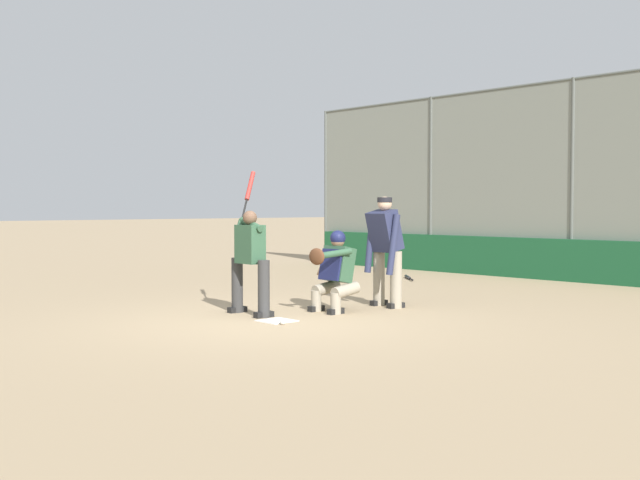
{
  "coord_description": "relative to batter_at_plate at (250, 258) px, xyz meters",
  "views": [
    {
      "loc": [
        -7.61,
        6.41,
        1.51
      ],
      "look_at": [
        0.21,
        -1.0,
        1.05
      ],
      "focal_mm": 42.0,
      "sensor_mm": 36.0,
      "label": 1
    }
  ],
  "objects": [
    {
      "name": "batter_at_plate",
      "position": [
        0.0,
        0.0,
        0.0
      ],
      "size": [
        0.95,
        0.66,
        2.06
      ],
      "rotation": [
        0.0,
        0.0,
        -0.06
      ],
      "color": "#333333",
      "rests_on": "ground_plane"
    },
    {
      "name": "catcher_behind_plate",
      "position": [
        -0.59,
        -1.08,
        -0.19
      ],
      "size": [
        0.62,
        0.72,
        1.19
      ],
      "rotation": [
        0.0,
        0.0,
        -0.0
      ],
      "color": "gray",
      "rests_on": "ground_plane"
    },
    {
      "name": "home_plate_marker",
      "position": [
        -0.72,
        0.12,
        -0.8
      ],
      "size": [
        0.43,
        0.43,
        0.01
      ],
      "primitive_type": "cube",
      "color": "white",
      "rests_on": "ground_plane"
    },
    {
      "name": "ground_plane",
      "position": [
        -0.72,
        0.12,
        -0.8
      ],
      "size": [
        160.0,
        160.0,
        0.0
      ],
      "primitive_type": "plane",
      "color": "tan"
    },
    {
      "name": "umpire_home",
      "position": [
        -0.76,
        -2.01,
        0.1
      ],
      "size": [
        0.68,
        0.47,
        1.68
      ],
      "rotation": [
        0.0,
        0.0,
        -0.13
      ],
      "color": "gray",
      "rests_on": "ground_plane"
    },
    {
      "name": "backstop_fence",
      "position": [
        -0.72,
        -7.82,
        1.38
      ],
      "size": [
        14.7,
        0.08,
        4.18
      ],
      "color": "#515651",
      "rests_on": "ground_plane"
    },
    {
      "name": "baseball_loose",
      "position": [
        -1.01,
        0.26,
        -0.77
      ],
      "size": [
        0.07,
        0.07,
        0.07
      ],
      "primitive_type": "sphere",
      "color": "white",
      "rests_on": "ground_plane"
    },
    {
      "name": "spare_bat_near_backstop",
      "position": [
        1.88,
        -5.73,
        -0.77
      ],
      "size": [
        0.7,
        0.62,
        0.07
      ],
      "rotation": [
        0.0,
        0.0,
        5.56
      ],
      "color": "black",
      "rests_on": "ground_plane"
    },
    {
      "name": "padding_wall",
      "position": [
        -0.72,
        -7.72,
        -0.37
      ],
      "size": [
        14.32,
        0.18,
        0.87
      ],
      "primitive_type": "cube",
      "color": "#19512D",
      "rests_on": "ground_plane"
    }
  ]
}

